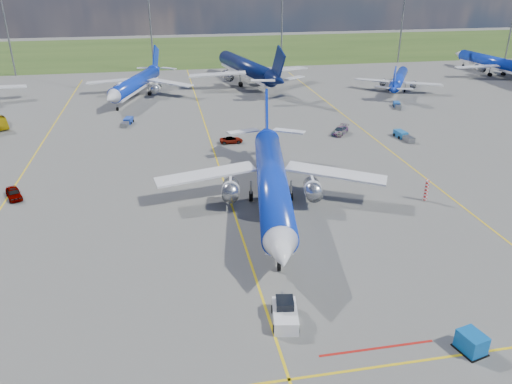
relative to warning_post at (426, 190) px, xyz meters
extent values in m
plane|color=#51514E|center=(-26.00, -8.00, -1.50)|extent=(400.00, 400.00, 0.00)
cube|color=#2D4719|center=(-26.00, 142.00, -1.50)|extent=(400.00, 80.00, 0.01)
cube|color=yellow|center=(-26.00, 22.00, -1.49)|extent=(0.25, 160.00, 0.02)
cube|color=yellow|center=(-26.00, -28.00, -1.49)|extent=(60.00, 0.25, 0.02)
cube|color=yellow|center=(-56.00, 32.00, -1.49)|extent=(0.25, 120.00, 0.02)
cube|color=yellow|center=(4.00, 32.00, -1.49)|extent=(0.25, 120.00, 0.02)
cube|color=#A5140F|center=(-18.00, -26.00, -1.49)|extent=(10.00, 0.25, 0.02)
cylinder|color=slate|center=(-76.00, 102.00, 9.50)|extent=(0.50, 0.50, 22.00)
cylinder|color=slate|center=(-36.00, 102.00, 9.50)|extent=(0.50, 0.50, 22.00)
cylinder|color=slate|center=(4.00, 102.00, 9.50)|extent=(0.50, 0.50, 22.00)
cylinder|color=slate|center=(44.00, 102.00, 9.50)|extent=(0.50, 0.50, 22.00)
cylinder|color=slate|center=(84.00, 102.00, 9.50)|extent=(0.50, 0.50, 22.00)
cylinder|color=red|center=(0.00, 0.00, 0.00)|extent=(0.50, 0.50, 3.00)
cube|color=silver|center=(-24.70, -21.25, -0.87)|extent=(2.79, 4.39, 1.27)
cube|color=black|center=(-24.60, -20.68, 0.01)|extent=(1.83, 1.99, 0.88)
cube|color=slate|center=(-24.28, -18.75, -0.96)|extent=(0.63, 2.35, 0.20)
cube|color=#0B519E|center=(-10.56, -27.66, -0.64)|extent=(2.18, 2.49, 1.72)
imported|color=#999999|center=(-54.98, 11.11, -0.77)|extent=(3.20, 4.61, 1.46)
imported|color=#999999|center=(-22.40, 28.99, -0.92)|extent=(4.22, 2.07, 1.15)
imported|color=#999999|center=(-1.41, 30.38, -0.77)|extent=(4.77, 5.15, 1.45)
cube|color=#1A5DA0|center=(9.06, 26.54, -0.90)|extent=(1.79, 2.98, 1.21)
cube|color=slate|center=(9.32, 23.70, -1.01)|extent=(1.51, 2.30, 0.99)
cube|color=#1B3DA7|center=(-41.21, 45.38, -0.94)|extent=(1.97, 2.89, 1.11)
cube|color=slate|center=(-41.80, 42.81, -1.04)|extent=(1.64, 2.25, 0.91)
cube|color=#1A4B9C|center=(18.22, 47.75, -0.97)|extent=(2.04, 2.79, 1.06)
cube|color=slate|center=(17.45, 45.37, -1.07)|extent=(1.68, 2.18, 0.86)
camera|label=1|loc=(-33.84, -55.98, 27.33)|focal=35.00mm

